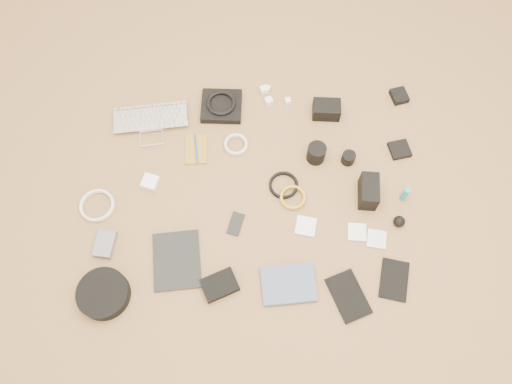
{
  "coord_description": "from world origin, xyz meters",
  "views": [
    {
      "loc": [
        0.0,
        -0.84,
        1.92
      ],
      "look_at": [
        0.02,
        0.01,
        0.02
      ],
      "focal_mm": 35.0,
      "sensor_mm": 36.0,
      "label": 1
    }
  ],
  "objects_px": {
    "laptop": "(151,127)",
    "phone": "(236,224)",
    "tablet": "(177,260)",
    "paperback": "(291,304)",
    "headphone_case": "(104,294)",
    "dslr_camera": "(326,110)"
  },
  "relations": [
    {
      "from": "laptop",
      "to": "phone",
      "type": "relative_size",
      "value": 3.37
    },
    {
      "from": "tablet",
      "to": "laptop",
      "type": "bearing_deg",
      "value": 97.8
    },
    {
      "from": "laptop",
      "to": "tablet",
      "type": "relative_size",
      "value": 1.39
    },
    {
      "from": "dslr_camera",
      "to": "phone",
      "type": "xyz_separation_m",
      "value": [
        -0.41,
        -0.53,
        -0.03
      ]
    },
    {
      "from": "dslr_camera",
      "to": "laptop",
      "type": "bearing_deg",
      "value": -171.58
    },
    {
      "from": "tablet",
      "to": "phone",
      "type": "xyz_separation_m",
      "value": [
        0.23,
        0.15,
        -0.0
      ]
    },
    {
      "from": "tablet",
      "to": "paperback",
      "type": "relative_size",
      "value": 1.15
    },
    {
      "from": "paperback",
      "to": "headphone_case",
      "type": "bearing_deg",
      "value": 81.64
    },
    {
      "from": "laptop",
      "to": "headphone_case",
      "type": "relative_size",
      "value": 1.67
    },
    {
      "from": "phone",
      "to": "paperback",
      "type": "relative_size",
      "value": 0.47
    },
    {
      "from": "dslr_camera",
      "to": "tablet",
      "type": "distance_m",
      "value": 0.93
    },
    {
      "from": "laptop",
      "to": "paperback",
      "type": "bearing_deg",
      "value": -59.67
    },
    {
      "from": "headphone_case",
      "to": "paperback",
      "type": "relative_size",
      "value": 0.95
    },
    {
      "from": "dslr_camera",
      "to": "headphone_case",
      "type": "bearing_deg",
      "value": -134.74
    },
    {
      "from": "tablet",
      "to": "phone",
      "type": "bearing_deg",
      "value": 27.58
    },
    {
      "from": "laptop",
      "to": "paperback",
      "type": "distance_m",
      "value": 0.99
    },
    {
      "from": "dslr_camera",
      "to": "tablet",
      "type": "relative_size",
      "value": 0.51
    },
    {
      "from": "laptop",
      "to": "tablet",
      "type": "bearing_deg",
      "value": -83.14
    },
    {
      "from": "laptop",
      "to": "phone",
      "type": "xyz_separation_m",
      "value": [
        0.37,
        -0.46,
        -0.01
      ]
    },
    {
      "from": "tablet",
      "to": "dslr_camera",
      "type": "bearing_deg",
      "value": 41.34
    },
    {
      "from": "dslr_camera",
      "to": "phone",
      "type": "distance_m",
      "value": 0.67
    },
    {
      "from": "laptop",
      "to": "tablet",
      "type": "xyz_separation_m",
      "value": [
        0.14,
        -0.61,
        -0.01
      ]
    }
  ]
}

